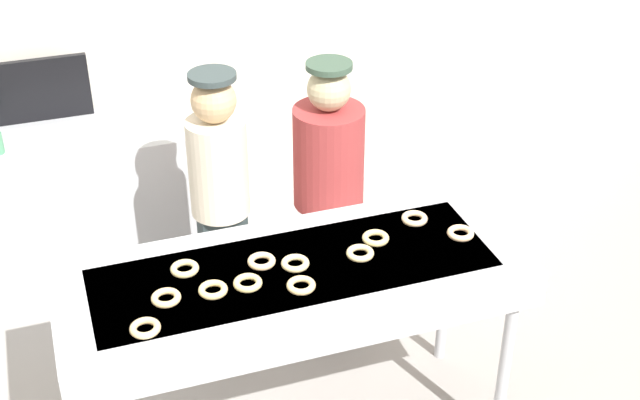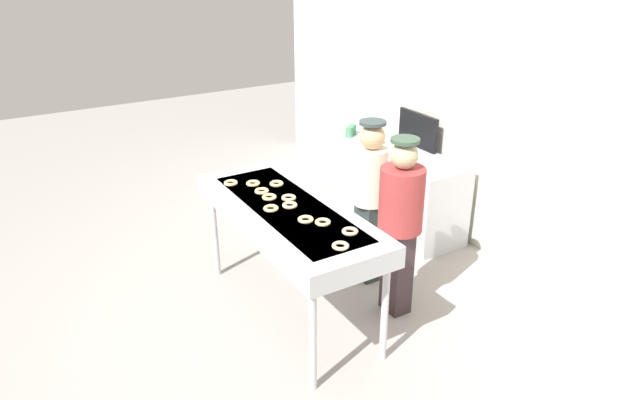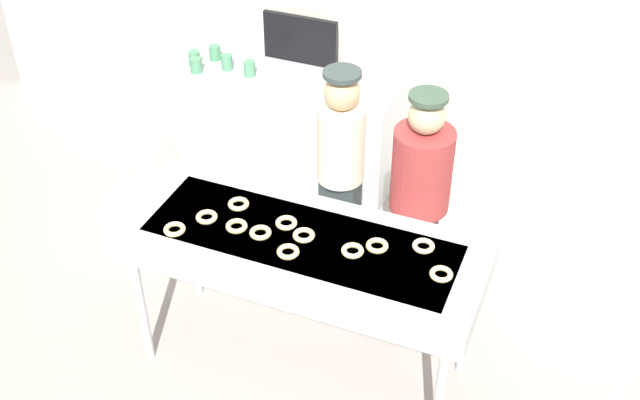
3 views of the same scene
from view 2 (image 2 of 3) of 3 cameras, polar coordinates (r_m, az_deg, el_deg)
name	(u,v)px [view 2 (image 2 of 3)]	position (r m, az deg, el deg)	size (l,w,h in m)	color
ground_plane	(291,311)	(5.15, -2.92, -11.04)	(16.00, 16.00, 0.00)	#9E9993
back_wall	(500,97)	(5.83, 17.58, 9.80)	(8.00, 0.12, 3.25)	silver
fryer_conveyor	(289,217)	(4.67, -3.16, -1.68)	(2.04, 0.79, 1.02)	#B7BABF
plain_donut_0	(340,246)	(4.01, 2.06, -4.61)	(0.12, 0.12, 0.03)	#F6C791
plain_donut_1	(231,183)	(5.11, -8.92, 1.71)	(0.12, 0.12, 0.03)	#EBC482
plain_donut_2	(277,184)	(5.04, -4.37, 1.65)	(0.12, 0.12, 0.03)	#E8D187
plain_donut_3	(253,183)	(5.07, -6.72, 1.67)	(0.12, 0.12, 0.03)	#F9D189
plain_donut_4	(289,198)	(4.75, -3.15, 0.22)	(0.12, 0.12, 0.03)	#EDC68C
plain_donut_5	(262,191)	(4.90, -5.86, 0.90)	(0.12, 0.12, 0.03)	#F9D583
plain_donut_6	(306,219)	(4.38, -1.45, -1.96)	(0.12, 0.12, 0.03)	#F1D68E
plain_donut_7	(350,231)	(4.21, 3.02, -3.16)	(0.12, 0.12, 0.03)	beige
plain_donut_8	(269,197)	(4.78, -5.10, 0.29)	(0.12, 0.12, 0.03)	#F0D482
plain_donut_9	(271,208)	(4.58, -4.93, -0.84)	(0.12, 0.12, 0.03)	#F5CE87
plain_donut_10	(323,222)	(4.34, 0.28, -2.24)	(0.12, 0.12, 0.03)	#F2D382
plain_donut_11	(290,205)	(4.62, -3.04, -0.52)	(0.12, 0.12, 0.03)	beige
worker_baker	(370,195)	(5.22, 5.03, 0.53)	(0.31, 0.31, 1.58)	#263132
worker_assistant	(400,216)	(4.75, 8.05, -1.60)	(0.37, 0.37, 1.59)	#35262A
prep_counter	(396,187)	(6.53, 7.66, 1.28)	(1.74, 0.61, 0.89)	#B7BABF
paper_cup_0	(349,132)	(6.75, 2.93, 6.81)	(0.09, 0.09, 0.12)	#4C8C66
paper_cup_1	(368,130)	(6.86, 4.78, 7.03)	(0.09, 0.09, 0.12)	#4C8C66
paper_cup_2	(353,129)	(6.86, 3.28, 7.08)	(0.09, 0.09, 0.12)	#4C8C66
paper_cup_3	(368,135)	(6.67, 4.85, 6.54)	(0.09, 0.09, 0.12)	#4C8C66
paper_cup_4	(377,140)	(6.50, 5.71, 6.01)	(0.09, 0.09, 0.12)	#4C8C66
menu_display	(418,130)	(6.47, 9.76, 6.93)	(0.61, 0.04, 0.39)	black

